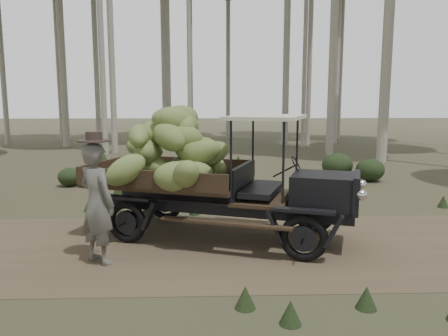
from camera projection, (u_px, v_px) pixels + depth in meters
The scene contains 5 objects.
ground at pixel (268, 247), 7.86m from camera, with size 120.00×120.00×0.00m, color #473D2B.
dirt_track at pixel (268, 246), 7.86m from camera, with size 70.00×4.00×0.01m, color brown.
banana_truck at pixel (196, 160), 8.20m from camera, with size 5.33×3.28×2.58m.
farmer at pixel (97, 202), 6.95m from camera, with size 0.85×0.81×2.13m.
undergrowth at pixel (207, 216), 8.12m from camera, with size 22.18×20.64×1.26m.
Camera 1 is at (-1.05, -7.52, 2.59)m, focal length 35.00 mm.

